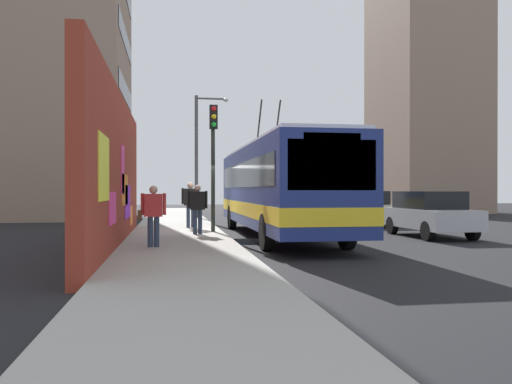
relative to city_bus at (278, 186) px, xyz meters
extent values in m
plane|color=black|center=(1.83, 1.80, -1.77)|extent=(80.00, 80.00, 0.00)
cube|color=#9E9B93|center=(1.83, 3.40, -1.69)|extent=(48.00, 3.20, 0.15)
cube|color=maroon|center=(-2.54, 5.15, 0.39)|extent=(13.26, 0.30, 4.31)
cube|color=orange|center=(0.91, 4.99, -1.02)|extent=(1.05, 0.02, 0.66)
cube|color=#F2338C|center=(-2.43, 4.99, 0.44)|extent=(0.92, 0.02, 1.37)
cube|color=yellow|center=(-6.76, 4.99, 0.31)|extent=(1.72, 0.02, 1.35)
cube|color=orange|center=(-1.73, 4.99, -0.13)|extent=(2.06, 0.02, 0.92)
cube|color=#8C19D8|center=(-0.63, 4.99, -0.51)|extent=(2.04, 0.02, 1.04)
cube|color=#F2338C|center=(-5.10, 4.99, -0.57)|extent=(1.47, 0.02, 0.76)
cube|color=gray|center=(15.17, 11.00, 8.40)|extent=(10.63, 9.33, 20.34)
cube|color=black|center=(15.17, 6.32, 2.63)|extent=(9.03, 0.04, 1.10)
cube|color=black|center=(15.17, 6.32, 5.83)|extent=(9.03, 0.04, 1.10)
cube|color=black|center=(15.17, 6.32, 9.03)|extent=(9.03, 0.04, 1.10)
cube|color=gray|center=(19.13, -15.20, 8.25)|extent=(8.30, 6.37, 20.04)
cube|color=black|center=(19.13, -18.41, 2.63)|extent=(7.05, 0.04, 1.10)
cube|color=black|center=(19.13, -18.41, 5.83)|extent=(7.05, 0.04, 1.10)
cube|color=black|center=(19.13, -18.41, 9.03)|extent=(7.05, 0.04, 1.10)
cube|color=black|center=(19.13, -18.41, 12.23)|extent=(7.05, 0.04, 1.10)
cube|color=navy|center=(0.01, 0.00, -0.02)|extent=(12.40, 2.47, 2.60)
cube|color=silver|center=(0.01, 0.00, 1.34)|extent=(11.91, 2.27, 0.12)
cube|color=yellow|center=(0.01, 0.00, -0.77)|extent=(12.42, 2.49, 0.44)
cube|color=black|center=(-6.18, 0.00, 0.44)|extent=(0.04, 2.10, 1.17)
cube|color=black|center=(0.01, 0.00, 0.37)|extent=(11.41, 2.50, 0.83)
cube|color=orange|center=(-6.17, 0.00, 1.03)|extent=(0.06, 1.36, 0.28)
cylinder|color=black|center=(1.87, -0.35, 2.18)|extent=(1.43, 0.06, 2.00)
cylinder|color=black|center=(1.87, 0.35, 2.18)|extent=(1.43, 0.06, 2.00)
cylinder|color=black|center=(-3.96, -1.12, -1.27)|extent=(1.00, 0.28, 1.00)
cylinder|color=black|center=(-3.96, 1.12, -1.27)|extent=(1.00, 0.28, 1.00)
cylinder|color=black|center=(3.97, -1.12, -1.27)|extent=(1.00, 0.28, 1.00)
cylinder|color=black|center=(3.97, 1.12, -1.27)|extent=(1.00, 0.28, 1.00)
cube|color=#B7B7BC|center=(-0.80, -5.20, -1.12)|extent=(4.13, 1.75, 0.66)
cube|color=black|center=(-0.72, -5.20, -0.49)|extent=(2.48, 1.57, 0.60)
cylinder|color=black|center=(-2.16, -5.97, -1.45)|extent=(0.64, 0.22, 0.64)
cylinder|color=black|center=(-2.16, -4.43, -1.45)|extent=(0.64, 0.22, 0.64)
cylinder|color=black|center=(0.56, -5.97, -1.45)|extent=(0.64, 0.22, 0.64)
cylinder|color=black|center=(0.56, -4.43, -1.45)|extent=(0.64, 0.22, 0.64)
cube|color=#C6B793|center=(5.59, -5.20, -1.12)|extent=(4.50, 1.81, 0.66)
cube|color=black|center=(5.68, -5.20, -0.49)|extent=(2.70, 1.63, 0.60)
cylinder|color=black|center=(4.11, -6.00, -1.45)|extent=(0.64, 0.22, 0.64)
cylinder|color=black|center=(4.11, -4.40, -1.45)|extent=(0.64, 0.22, 0.64)
cylinder|color=black|center=(7.07, -6.00, -1.45)|extent=(0.64, 0.22, 0.64)
cylinder|color=black|center=(7.07, -4.40, -1.45)|extent=(0.64, 0.22, 0.64)
cube|color=#B21E19|center=(11.46, -5.20, -1.12)|extent=(4.73, 1.72, 0.66)
cube|color=black|center=(11.56, -5.20, -0.49)|extent=(2.84, 1.54, 0.60)
cylinder|color=black|center=(9.90, -5.96, -1.45)|extent=(0.64, 0.22, 0.64)
cylinder|color=black|center=(9.90, -4.44, -1.45)|extent=(0.64, 0.22, 0.64)
cylinder|color=black|center=(13.02, -5.96, -1.45)|extent=(0.64, 0.22, 0.64)
cylinder|color=black|center=(13.02, -4.44, -1.45)|extent=(0.64, 0.22, 0.64)
cube|color=black|center=(17.61, -5.20, -1.12)|extent=(4.60, 1.88, 0.66)
cube|color=black|center=(17.70, -5.20, -0.49)|extent=(2.76, 1.69, 0.60)
cylinder|color=black|center=(16.09, -6.04, -1.45)|extent=(0.64, 0.22, 0.64)
cylinder|color=black|center=(16.09, -4.36, -1.45)|extent=(0.64, 0.22, 0.64)
cylinder|color=black|center=(19.13, -6.04, -1.45)|extent=(0.64, 0.22, 0.64)
cylinder|color=black|center=(19.13, -4.36, -1.45)|extent=(0.64, 0.22, 0.64)
cylinder|color=#2D3F59|center=(-0.10, 2.67, -1.21)|extent=(0.14, 0.14, 0.82)
cylinder|color=#2D3F59|center=(-0.10, 2.84, -1.21)|extent=(0.14, 0.14, 0.82)
cube|color=black|center=(-0.10, 2.75, -0.50)|extent=(0.22, 0.48, 0.61)
cylinder|color=black|center=(-0.10, 2.47, -0.47)|extent=(0.09, 0.09, 0.58)
cylinder|color=black|center=(-0.10, 3.04, -0.47)|extent=(0.09, 0.09, 0.58)
sphere|color=beige|center=(-0.10, 2.75, -0.08)|extent=(0.22, 0.22, 0.22)
cylinder|color=#2D3F59|center=(-3.90, 4.01, -1.22)|extent=(0.14, 0.14, 0.79)
cylinder|color=#2D3F59|center=(-3.90, 4.17, -1.22)|extent=(0.14, 0.14, 0.79)
cube|color=#BF3333|center=(-3.90, 4.09, -0.54)|extent=(0.22, 0.46, 0.59)
cylinder|color=#BF3333|center=(-3.90, 3.81, -0.51)|extent=(0.09, 0.09, 0.56)
cylinder|color=#BF3333|center=(-3.90, 4.37, -0.51)|extent=(0.09, 0.09, 0.56)
sphere|color=tan|center=(-3.90, 4.09, -0.13)|extent=(0.21, 0.21, 0.21)
cube|color=#593319|center=(-3.90, 4.44, -0.78)|extent=(0.14, 0.10, 0.24)
cylinder|color=#2D3F59|center=(3.00, 2.78, -1.18)|extent=(0.14, 0.14, 0.88)
cylinder|color=#2D3F59|center=(3.00, 2.96, -1.18)|extent=(0.14, 0.14, 0.88)
cube|color=black|center=(3.00, 2.87, -0.41)|extent=(0.22, 0.51, 0.66)
cylinder|color=black|center=(3.00, 2.56, -0.38)|extent=(0.09, 0.09, 0.63)
cylinder|color=black|center=(3.00, 3.17, -0.38)|extent=(0.09, 0.09, 0.63)
sphere|color=tan|center=(3.00, 2.87, 0.04)|extent=(0.24, 0.24, 0.24)
cylinder|color=#2D382D|center=(0.95, 2.15, 0.63)|extent=(0.14, 0.14, 4.49)
cube|color=black|center=(0.73, 2.15, 2.43)|extent=(0.20, 0.28, 0.84)
sphere|color=red|center=(0.62, 2.15, 2.71)|extent=(0.18, 0.18, 0.18)
sphere|color=yellow|center=(0.62, 2.15, 2.43)|extent=(0.18, 0.18, 0.18)
sphere|color=green|center=(0.62, 2.15, 2.15)|extent=(0.18, 0.18, 0.18)
cylinder|color=#4C4C51|center=(10.75, 2.25, 1.67)|extent=(0.18, 0.18, 6.57)
cylinder|color=#4C4C51|center=(10.75, 1.46, 4.81)|extent=(0.10, 1.59, 0.10)
ellipsoid|color=silver|center=(10.75, 0.66, 4.76)|extent=(0.44, 0.28, 0.20)
cylinder|color=black|center=(-1.40, 1.20, -1.77)|extent=(2.11, 2.11, 0.00)
camera|label=1|loc=(-17.81, 3.68, -0.14)|focal=37.06mm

